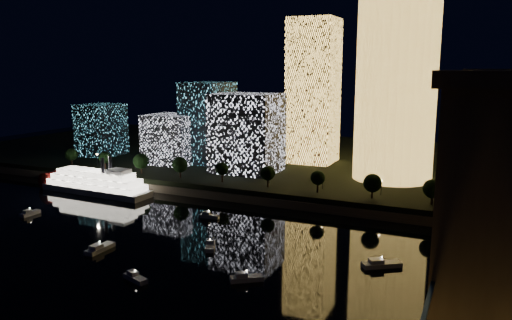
% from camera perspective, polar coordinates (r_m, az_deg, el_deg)
% --- Properties ---
extents(ground, '(520.00, 520.00, 0.00)m').
position_cam_1_polar(ground, '(116.96, -11.84, -15.20)').
color(ground, black).
rests_on(ground, ground).
extents(far_bank, '(420.00, 160.00, 5.00)m').
position_cam_1_polar(far_bank, '(256.66, 9.83, -0.39)').
color(far_bank, black).
rests_on(far_bank, ground).
extents(seawall, '(420.00, 6.00, 3.00)m').
position_cam_1_polar(seawall, '(184.42, 3.48, -4.86)').
color(seawall, '#6B5E4C').
rests_on(seawall, ground).
extents(tower_cylindrical, '(34.00, 34.00, 83.81)m').
position_cam_1_polar(tower_cylindrical, '(210.12, 15.76, 9.22)').
color(tower_cylindrical, '#FFC151').
rests_on(tower_cylindrical, far_bank).
extents(tower_rectangular, '(21.46, 21.46, 68.27)m').
position_cam_1_polar(tower_rectangular, '(242.59, 6.57, 7.79)').
color(tower_rectangular, '#FFC151').
rests_on(tower_rectangular, far_bank).
extents(midrise_blocks, '(111.65, 37.64, 38.55)m').
position_cam_1_polar(midrise_blocks, '(238.83, -7.04, 3.40)').
color(midrise_blocks, white).
rests_on(midrise_blocks, far_bank).
extents(truss_bridge, '(13.00, 266.00, 50.00)m').
position_cam_1_polar(truss_bridge, '(93.98, 23.99, -11.69)').
color(truss_bridge, navy).
rests_on(truss_bridge, ground).
extents(riverboat, '(53.25, 12.94, 15.93)m').
position_cam_1_polar(riverboat, '(214.66, -18.26, -2.47)').
color(riverboat, silver).
rests_on(riverboat, ground).
extents(motorboats, '(127.87, 87.93, 2.78)m').
position_cam_1_polar(motorboats, '(125.91, -9.65, -12.80)').
color(motorboats, silver).
rests_on(motorboats, ground).
extents(esplanade_trees, '(166.13, 6.81, 8.91)m').
position_cam_1_polar(esplanade_trees, '(198.68, -3.19, -1.08)').
color(esplanade_trees, black).
rests_on(esplanade_trees, far_bank).
extents(street_lamps, '(132.70, 0.70, 5.65)m').
position_cam_1_polar(street_lamps, '(207.31, -4.07, -1.01)').
color(street_lamps, black).
rests_on(street_lamps, far_bank).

